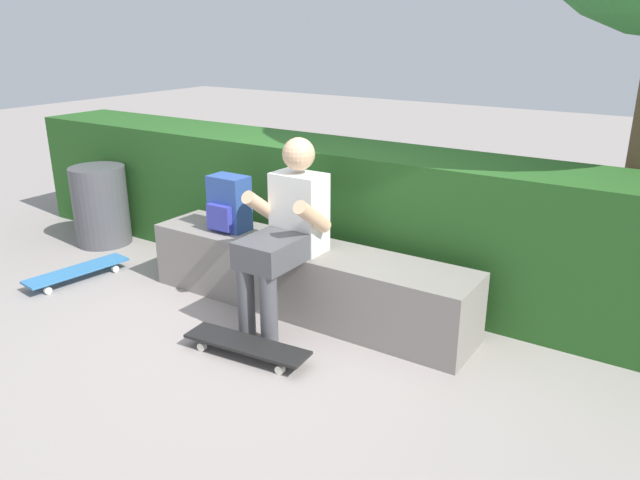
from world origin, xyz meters
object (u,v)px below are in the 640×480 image
(skateboard_beside_bench, at_px, (77,271))
(backpack_on_bench, at_px, (229,204))
(trash_bin, at_px, (101,206))
(bench_main, at_px, (304,278))
(skateboard_near_person, at_px, (247,345))
(person_skater, at_px, (286,228))

(skateboard_beside_bench, xyz_separation_m, backpack_on_bench, (1.12, 0.54, 0.59))
(backpack_on_bench, distance_m, trash_bin, 1.69)
(bench_main, bearing_deg, backpack_on_bench, -179.18)
(skateboard_near_person, bearing_deg, bench_main, 95.99)
(bench_main, height_order, skateboard_near_person, bench_main)
(person_skater, relative_size, skateboard_beside_bench, 1.49)
(person_skater, xyz_separation_m, skateboard_beside_bench, (-1.79, -0.33, -0.59))
(backpack_on_bench, height_order, trash_bin, backpack_on_bench)
(bench_main, relative_size, person_skater, 1.98)
(bench_main, xyz_separation_m, backpack_on_bench, (-0.66, -0.01, 0.43))
(backpack_on_bench, relative_size, trash_bin, 0.57)
(person_skater, height_order, trash_bin, person_skater)
(person_skater, xyz_separation_m, trash_bin, (-2.33, 0.35, -0.31))
(person_skater, distance_m, trash_bin, 2.37)
(person_skater, height_order, backpack_on_bench, person_skater)
(bench_main, relative_size, backpack_on_bench, 6.04)
(person_skater, bearing_deg, backpack_on_bench, 162.67)
(person_skater, bearing_deg, trash_bin, 171.54)
(skateboard_near_person, height_order, skateboard_beside_bench, same)
(backpack_on_bench, bearing_deg, bench_main, 0.82)
(person_skater, xyz_separation_m, skateboard_near_person, (0.06, -0.50, -0.59))
(trash_bin, bearing_deg, skateboard_beside_bench, -51.63)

